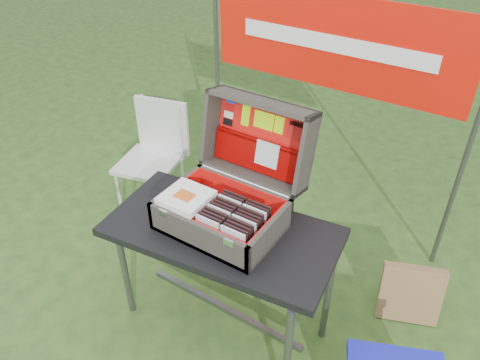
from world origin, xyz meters
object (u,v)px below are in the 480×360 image
Objects in this scene: table at (223,279)px; chair at (148,165)px; cardboard_box at (410,294)px; suitcase at (228,176)px.

chair is at bearing 145.09° from table.
table is at bearing -165.40° from cardboard_box.
chair is 2.37× the size of cardboard_box.
table is 0.62m from suitcase.
chair is (-0.99, 0.46, -0.55)m from suitcase.
suitcase is 1.59× the size of cardboard_box.
table is at bearing -41.83° from chair.
cardboard_box is (0.85, 0.61, -0.18)m from table.
table is at bearing -81.51° from suitcase.
table is 3.17× the size of cardboard_box.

